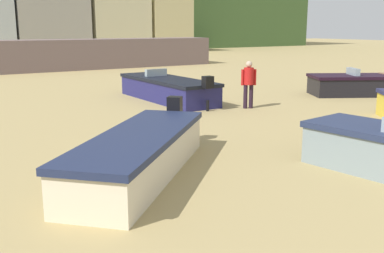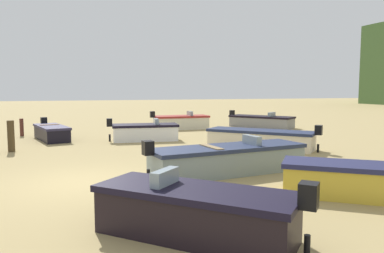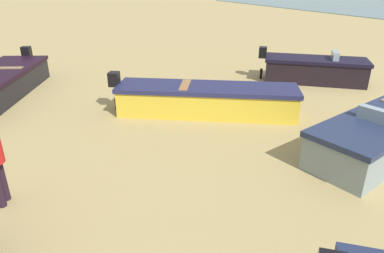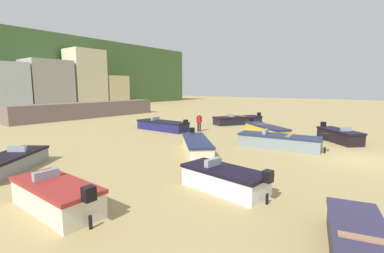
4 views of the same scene
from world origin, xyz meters
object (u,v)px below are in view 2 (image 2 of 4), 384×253
Objects in this scene: boat_grey_1 at (228,159)px; boat_black_6 at (196,212)px; boat_black_7 at (51,132)px; mooring_post_near_water at (22,127)px; boat_grey_8 at (261,121)px; mooring_post_mid_beach at (11,136)px; boat_cream_2 at (181,122)px; boat_cream_4 at (261,139)px; boat_white_10 at (145,132)px.

boat_grey_1 is 5.27m from boat_black_6.
boat_black_7 is (-14.68, -2.95, -0.08)m from boat_black_6.
mooring_post_near_water is (-12.26, -7.23, 0.05)m from boat_grey_1.
boat_black_7 is 13.78m from boat_grey_8.
boat_grey_8 is at bearing 111.49° from mooring_post_mid_beach.
boat_grey_1 is 14.85m from boat_grey_8.
mooring_post_mid_beach reaches higher than boat_black_6.
boat_cream_2 is 0.87× the size of boat_grey_8.
boat_black_6 is 0.92× the size of boat_black_7.
boat_cream_2 is 2.91× the size of mooring_post_mid_beach.
boat_black_7 is at bearing 102.56° from boat_cream_4.
boat_black_7 is at bearing -105.37° from boat_white_10.
boat_cream_2 is 1.10× the size of boat_black_6.
boat_cream_4 is 4.40× the size of mooring_post_near_water.
boat_cream_4 is at bearing 133.24° from boat_grey_1.
boat_grey_8 is 15.22m from mooring_post_near_water.
boat_grey_1 is 1.42× the size of boat_black_7.
boat_cream_4 is at bearing 132.38° from boat_black_7.
mooring_post_mid_beach reaches higher than boat_grey_1.
boat_grey_8 is 1.21× the size of boat_white_10.
boat_grey_8 is (0.49, 5.67, -0.06)m from boat_cream_2.
boat_black_6 is (4.57, -2.64, 0.01)m from boat_grey_1.
boat_white_10 is at bearing 92.94° from boat_cream_4.
boat_grey_1 is at bearing 21.00° from boat_grey_8.
boat_cream_2 reaches higher than boat_grey_8.
boat_grey_1 is 4.07× the size of mooring_post_mid_beach.
mooring_post_mid_beach reaches higher than boat_grey_8.
boat_black_7 is (-5.92, -9.00, -0.03)m from boat_cream_4.
mooring_post_mid_beach reaches higher than boat_cream_4.
boat_black_6 is (17.58, -4.96, -0.00)m from boat_cream_2.
mooring_post_near_water is 0.75× the size of mooring_post_mid_beach.
boat_grey_1 is at bearing -173.29° from boat_cream_4.
boat_grey_8 is at bearing 90.99° from mooring_post_near_water.
mooring_post_mid_beach reaches higher than boat_black_7.
boat_grey_1 is 1.22× the size of boat_grey_8.
boat_black_7 is at bearing -26.41° from boat_grey_8.
boat_white_10 is 7.37m from mooring_post_near_water.
mooring_post_mid_beach is at bearing -68.09° from boat_white_10.
mooring_post_mid_beach reaches higher than boat_cream_2.
boat_cream_2 reaches higher than boat_grey_1.
mooring_post_mid_beach is at bearing -55.35° from boat_cream_2.
mooring_post_mid_beach is (1.71, -6.04, 0.22)m from boat_white_10.
boat_grey_8 reaches higher than mooring_post_near_water.
boat_cream_4 is at bearing 24.78° from boat_grey_8.
boat_grey_8 is 16.15m from mooring_post_mid_beach.
boat_white_10 reaches higher than mooring_post_near_water.
boat_grey_1 is 5.46× the size of mooring_post_near_water.
boat_white_10 is (1.80, 4.58, 0.05)m from boat_black_7.
boat_grey_8 is at bearing 175.77° from boat_black_7.
mooring_post_near_water is at bearing -157.04° from boat_grey_1.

